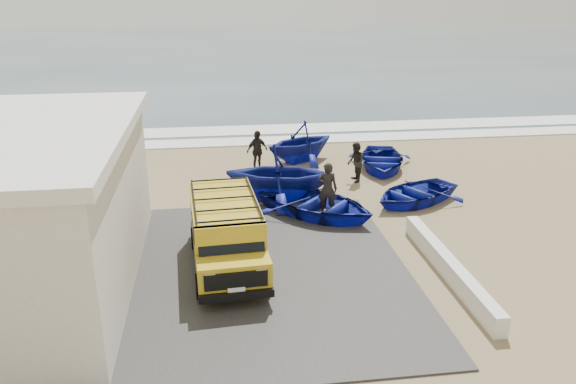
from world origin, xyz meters
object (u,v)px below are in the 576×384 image
boat_near_left (317,204)px  boat_near_right (414,193)px  van (226,231)px  boat_far_left (300,142)px  parapet (449,267)px  boat_mid_left (280,173)px  boat_mid_right (381,160)px  fisherman_back (257,151)px  fisherman_middle (356,162)px  fisherman_front (327,189)px

boat_near_left → boat_near_right: boat_near_left is taller
van → boat_far_left: bearing=66.0°
parapet → boat_mid_left: boat_mid_left is taller
boat_mid_left → boat_near_right: bearing=-89.1°
boat_near_left → boat_mid_right: bearing=6.0°
boat_near_right → boat_mid_left: bearing=-130.1°
boat_near_right → boat_mid_left: (-4.86, 0.97, 0.68)m
parapet → fisherman_back: bearing=113.2°
fisherman_middle → fisherman_back: size_ratio=0.92×
boat_near_right → boat_mid_right: bearing=151.3°
parapet → boat_mid_left: size_ratio=1.49×
van → boat_mid_left: (2.14, 5.06, -0.02)m
boat_near_right → fisherman_front: 3.51m
fisherman_back → fisherman_middle: bearing=-57.0°
parapet → boat_near_right: 5.62m
boat_mid_right → fisherman_middle: bearing=-122.0°
fisherman_front → fisherman_middle: (1.84, 3.30, -0.13)m
fisherman_back → boat_far_left: bearing=-1.1°
boat_mid_left → fisherman_front: boat_mid_left is taller
van → boat_near_right: van is taller
boat_near_right → fisherman_front: size_ratio=1.95×
boat_near_left → fisherman_front: fisherman_front is taller
boat_near_right → boat_far_left: size_ratio=1.05×
van → boat_mid_right: (7.00, 8.24, -0.67)m
boat_near_right → boat_mid_left: size_ratio=0.92×
van → fisherman_front: bearing=40.1°
boat_near_left → boat_far_left: bearing=39.4°
boat_mid_left → boat_far_left: size_ratio=1.15×
boat_near_left → boat_mid_right: size_ratio=1.09×
van → boat_near_right: size_ratio=1.30×
boat_near_left → boat_mid_left: boat_mid_left is taller
fisherman_back → boat_mid_left: bearing=-110.9°
boat_far_left → fisherman_middle: bearing=-0.5°
boat_mid_right → fisherman_front: (-3.39, -4.81, 0.53)m
boat_mid_right → boat_near_left: bearing=-113.7°
boat_near_left → boat_near_right: (3.80, 0.78, -0.07)m
boat_mid_right → fisherman_middle: (-1.55, -1.51, 0.40)m
boat_near_left → fisherman_middle: bearing=10.4°
boat_near_right → van: bearing=-88.5°
boat_near_left → boat_mid_left: size_ratio=1.08×
van → boat_mid_left: bearing=63.5°
boat_near_left → fisherman_front: 0.64m
parapet → fisherman_front: 5.48m
parapet → fisherman_middle: bearing=93.9°
van → fisherman_back: bearing=76.0°
boat_near_left → boat_far_left: 6.60m
boat_near_left → fisherman_front: bearing=-28.5°
boat_mid_right → fisherman_middle: fisherman_middle is taller
boat_near_left → boat_far_left: size_ratio=1.24×
boat_far_left → fisherman_front: fisherman_front is taller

